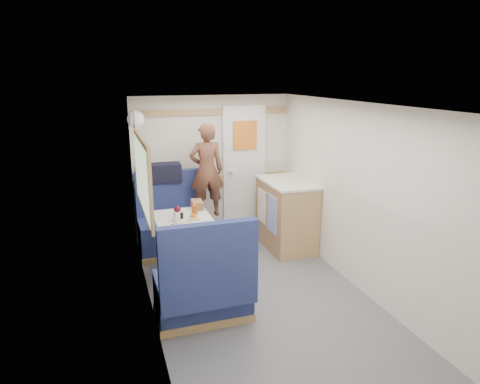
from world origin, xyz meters
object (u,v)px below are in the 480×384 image
object	(u,v)px
wine_glass	(177,210)
tray	(190,221)
bench_near	(204,291)
dinette_table	(185,233)
person	(207,170)
bread_loaf	(197,205)
tumbler_left	(174,229)
pepper_grinder	(182,216)
bench_far	(173,230)
dome_light	(136,119)
orange_fruit	(194,217)
beer_glass	(195,210)
galley_counter	(286,214)
duffel_bag	(162,173)
cheese_block	(194,219)
salt_grinder	(175,215)

from	to	relation	value
wine_glass	tray	bearing A→B (deg)	-40.69
bench_near	wine_glass	bearing A→B (deg)	94.93
dinette_table	person	world-z (taller)	person
tray	bread_loaf	size ratio (longest dim) A/B	1.64
dinette_table	bench_near	xyz separation A→B (m)	(-0.00, -0.86, -0.27)
tumbler_left	pepper_grinder	distance (m)	0.41
dinette_table	tumbler_left	distance (m)	0.46
wine_glass	tumbler_left	distance (m)	0.41
bench_far	dome_light	size ratio (longest dim) A/B	5.25
orange_fruit	beer_glass	size ratio (longest dim) A/B	0.70
person	wine_glass	size ratio (longest dim) A/B	7.31
pepper_grinder	orange_fruit	bearing A→B (deg)	-34.35
tumbler_left	galley_counter	bearing A→B (deg)	29.29
tray	bench_near	bearing A→B (deg)	-93.28
bench_near	bread_loaf	size ratio (longest dim) A/B	4.63
duffel_bag	orange_fruit	distance (m)	1.22
tumbler_left	bench_near	bearing A→B (deg)	-69.88
orange_fruit	cheese_block	world-z (taller)	orange_fruit
orange_fruit	pepper_grinder	xyz separation A→B (m)	(-0.11, 0.08, -0.01)
galley_counter	salt_grinder	size ratio (longest dim) A/B	10.68
bread_loaf	bench_far	bearing A→B (deg)	114.44
bench_far	tumbler_left	bearing A→B (deg)	-98.25
galley_counter	tray	bearing A→B (deg)	-155.91
bench_far	cheese_block	bearing A→B (deg)	-85.06
orange_fruit	bread_loaf	world-z (taller)	bread_loaf
tumbler_left	dinette_table	bearing A→B (deg)	64.34
duffel_bag	wine_glass	size ratio (longest dim) A/B	2.95
duffel_bag	beer_glass	distance (m)	1.00
bench_near	salt_grinder	world-z (taller)	bench_near
bench_near	pepper_grinder	xyz separation A→B (m)	(-0.03, 0.88, 0.46)
galley_counter	person	size ratio (longest dim) A/B	0.75
bench_near	dinette_table	bearing A→B (deg)	90.00
orange_fruit	tumbler_left	size ratio (longest dim) A/B	0.74
beer_glass	galley_counter	bearing A→B (deg)	15.76
galley_counter	beer_glass	xyz separation A→B (m)	(-1.32, -0.37, 0.31)
bench_far	dome_light	world-z (taller)	dome_light
bench_near	pepper_grinder	world-z (taller)	bench_near
dinette_table	cheese_block	world-z (taller)	cheese_block
bench_near	tumbler_left	bearing A→B (deg)	110.12
person	tumbler_left	world-z (taller)	person
cheese_block	salt_grinder	distance (m)	0.25
bench_near	tumbler_left	xyz separation A→B (m)	(-0.18, 0.49, 0.47)
tumbler_left	beer_glass	world-z (taller)	beer_glass
dinette_table	bread_loaf	size ratio (longest dim) A/B	4.06
duffel_bag	beer_glass	size ratio (longest dim) A/B	4.77
salt_grinder	bread_loaf	xyz separation A→B (m)	(0.32, 0.30, 0.00)
person	duffel_bag	bearing A→B (deg)	-23.03
person	pepper_grinder	size ratio (longest dim) A/B	14.02
galley_counter	duffel_bag	xyz separation A→B (m)	(-1.55, 0.57, 0.55)
dome_light	salt_grinder	world-z (taller)	dome_light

